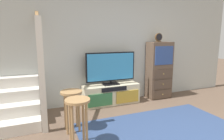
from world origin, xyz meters
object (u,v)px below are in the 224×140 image
television (111,68)px  desk_clock (159,38)px  side_cabinet (159,70)px  bar_stool_far (72,101)px  bar_stool_near (78,111)px  media_console (111,94)px

television → desk_clock: desk_clock is taller
side_cabinet → bar_stool_far: bearing=-158.2°
bar_stool_near → side_cabinet: bearing=31.1°
bar_stool_near → desk_clock: bearing=31.6°
side_cabinet → bar_stool_far: (-2.30, -0.92, -0.19)m
bar_stool_near → bar_stool_far: (-0.00, 0.47, -0.01)m
media_console → bar_stool_far: 1.40m
desk_clock → bar_stool_near: desk_clock is taller
desk_clock → bar_stool_near: 2.80m
media_console → desk_clock: size_ratio=6.15×
bar_stool_far → media_console: bearing=41.4°
media_console → television: (0.00, 0.02, 0.61)m
side_cabinet → bar_stool_near: side_cabinet is taller
media_console → side_cabinet: size_ratio=0.92×
television → side_cabinet: side_cabinet is taller
bar_stool_near → bar_stool_far: 0.47m
media_console → desk_clock: 1.74m
desk_clock → bar_stool_near: (-2.24, -1.38, -0.97)m
side_cabinet → bar_stool_far: 2.49m
desk_clock → bar_stool_far: size_ratio=0.31×
media_console → television: bearing=90.0°
side_cabinet → bar_stool_near: 2.69m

